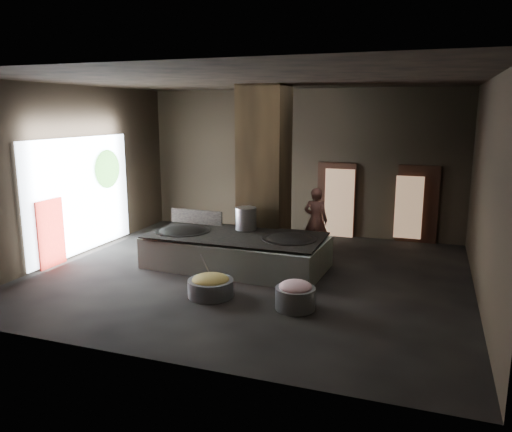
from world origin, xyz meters
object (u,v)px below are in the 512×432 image
at_px(hearth_platform, 236,252).
at_px(meat_basin, 295,298).
at_px(wok_left, 183,234).
at_px(stock_pot, 246,219).
at_px(cook, 316,220).
at_px(veg_basin, 211,288).
at_px(wok_right, 289,242).

xyz_separation_m(hearth_platform, meat_basin, (2.10, -2.13, -0.16)).
relative_size(wok_left, stock_pot, 2.42).
height_order(wok_left, cook, cook).
bearing_deg(hearth_platform, veg_basin, -80.63).
bearing_deg(hearth_platform, wok_right, 4.89).
height_order(wok_right, stock_pot, stock_pot).
bearing_deg(wok_right, hearth_platform, -177.88).
bearing_deg(meat_basin, wok_right, 109.00).
height_order(stock_pot, veg_basin, stock_pot).
bearing_deg(cook, stock_pot, 43.71).
height_order(stock_pot, meat_basin, stock_pot).
relative_size(wok_right, veg_basin, 1.34).
bearing_deg(meat_basin, stock_pot, 127.44).
bearing_deg(wok_left, cook, 34.22).
bearing_deg(stock_pot, veg_basin, -85.88).
bearing_deg(meat_basin, veg_basin, 177.54).
distance_m(hearth_platform, meat_basin, 2.99).
bearing_deg(wok_left, hearth_platform, 1.97).
xyz_separation_m(wok_right, meat_basin, (0.75, -2.18, -0.53)).
bearing_deg(veg_basin, stock_pot, 94.12).
bearing_deg(hearth_platform, meat_basin, -42.60).
height_order(wok_left, meat_basin, wok_left).
height_order(stock_pot, cook, cook).
relative_size(cook, veg_basin, 1.86).
bearing_deg(cook, hearth_platform, 51.96).
bearing_deg(meat_basin, wok_left, 149.67).
relative_size(hearth_platform, veg_basin, 4.55).
relative_size(wok_left, wok_right, 1.07).
relative_size(wok_left, cook, 0.77).
relative_size(stock_pot, veg_basin, 0.59).
xyz_separation_m(veg_basin, meat_basin, (1.86, -0.08, 0.04)).
xyz_separation_m(wok_left, stock_pot, (1.50, 0.60, 0.38)).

